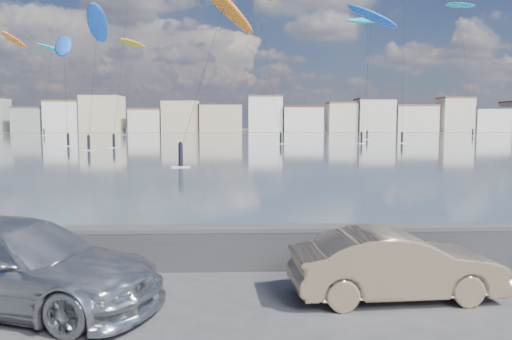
{
  "coord_description": "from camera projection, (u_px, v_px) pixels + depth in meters",
  "views": [
    {
      "loc": [
        0.55,
        -8.57,
        3.38
      ],
      "look_at": [
        1.0,
        4.0,
        2.2
      ],
      "focal_mm": 35.0,
      "sensor_mm": 36.0,
      "label": 1
    }
  ],
  "objects": [
    {
      "name": "ground",
      "position": [
        208.0,
        315.0,
        8.83
      ],
      "size": [
        700.0,
        700.0,
        0.0
      ],
      "primitive_type": "plane",
      "color": "#333335",
      "rests_on": "ground"
    },
    {
      "name": "bay_water",
      "position": [
        235.0,
        140.0,
        99.87
      ],
      "size": [
        500.0,
        177.0,
        0.0
      ],
      "primitive_type": "cube",
      "color": "#3D4D5D",
      "rests_on": "ground"
    },
    {
      "name": "far_shore_strip",
      "position": [
        237.0,
        131.0,
        207.83
      ],
      "size": [
        500.0,
        60.0,
        0.0
      ],
      "primitive_type": "cube",
      "color": "#4C473D",
      "rests_on": "ground"
    },
    {
      "name": "seawall",
      "position": [
        215.0,
        245.0,
        11.46
      ],
      "size": [
        400.0,
        0.36,
        1.08
      ],
      "color": "#28282B",
      "rests_on": "ground"
    },
    {
      "name": "far_buildings",
      "position": [
        240.0,
        116.0,
        193.38
      ],
      "size": [
        240.79,
        13.26,
        14.6
      ],
      "color": "silver",
      "rests_on": "ground"
    },
    {
      "name": "car_silver",
      "position": [
        19.0,
        265.0,
        9.15
      ],
      "size": [
        5.9,
        3.82,
        1.59
      ],
      "primitive_type": "imported",
      "rotation": [
        0.0,
        0.0,
        1.25
      ],
      "color": "#ABADB2",
      "rests_on": "ground"
    },
    {
      "name": "car_champagne",
      "position": [
        396.0,
        265.0,
        9.62
      ],
      "size": [
        4.12,
        1.69,
        1.33
      ],
      "primitive_type": "imported",
      "rotation": [
        0.0,
        0.0,
        1.64
      ],
      "color": "tan",
      "rests_on": "ground"
    },
    {
      "name": "kitesurfer_3",
      "position": [
        51.0,
        49.0,
        144.27
      ],
      "size": [
        9.34,
        9.29,
        27.09
      ],
      "color": "#19BFBF",
      "rests_on": "ground"
    },
    {
      "name": "kitesurfer_4",
      "position": [
        63.0,
        46.0,
        81.97
      ],
      "size": [
        7.49,
        15.42,
        19.33
      ],
      "color": "blue",
      "rests_on": "ground"
    },
    {
      "name": "kitesurfer_6",
      "position": [
        372.0,
        18.0,
        90.22
      ],
      "size": [
        9.45,
        11.87,
        25.6
      ],
      "color": "blue",
      "rests_on": "ground"
    },
    {
      "name": "kitesurfer_7",
      "position": [
        224.0,
        7.0,
        44.83
      ],
      "size": [
        7.41,
        11.8,
        16.72
      ],
      "color": "orange",
      "rests_on": "ground"
    },
    {
      "name": "kitesurfer_8",
      "position": [
        98.0,
        25.0,
        69.85
      ],
      "size": [
        3.85,
        14.53,
        20.03
      ],
      "color": "blue",
      "rests_on": "ground"
    },
    {
      "name": "kitesurfer_12",
      "position": [
        367.0,
        22.0,
        111.2
      ],
      "size": [
        10.47,
        13.15,
        27.67
      ],
      "color": "#19BFBF",
      "rests_on": "ground"
    },
    {
      "name": "kitesurfer_13",
      "position": [
        460.0,
        8.0,
        137.58
      ],
      "size": [
        7.91,
        11.64,
        37.37
      ],
      "color": "#19BFBF",
      "rests_on": "ground"
    },
    {
      "name": "kitesurfer_16",
      "position": [
        13.0,
        42.0,
        129.68
      ],
      "size": [
        7.21,
        11.34,
        27.47
      ],
      "color": "orange",
      "rests_on": "ground"
    },
    {
      "name": "kitesurfer_17",
      "position": [
        133.0,
        44.0,
        157.81
      ],
      "size": [
        9.2,
        19.99,
        30.32
      ],
      "color": "#BF8C19",
      "rests_on": "ground"
    }
  ]
}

